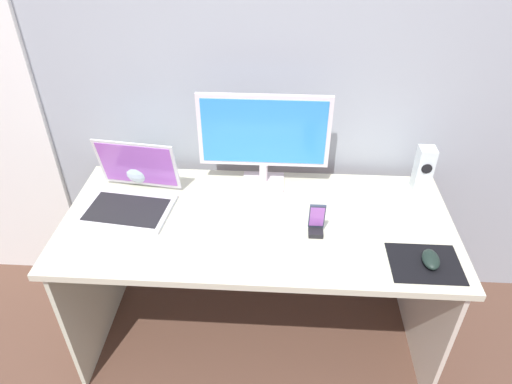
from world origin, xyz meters
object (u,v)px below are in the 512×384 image
at_px(speaker_right, 423,169).
at_px(fishbowl, 142,164).
at_px(mouse, 431,259).
at_px(phone_in_dock, 316,223).
at_px(monitor, 264,136).
at_px(laptop, 131,194).
at_px(keyboard_external, 250,259).

distance_m(speaker_right, fishbowl, 1.21).
xyz_separation_m(mouse, phone_in_dock, (-0.40, 0.14, 0.03)).
height_order(speaker_right, fishbowl, speaker_right).
height_order(monitor, laptop, monitor).
xyz_separation_m(monitor, laptop, (-0.53, -0.19, -0.18)).
height_order(speaker_right, phone_in_dock, speaker_right).
xyz_separation_m(monitor, phone_in_dock, (0.21, -0.33, -0.19)).
height_order(laptop, fishbowl, laptop).
bearing_deg(phone_in_dock, laptop, 169.34).
distance_m(laptop, mouse, 1.18).
relative_size(speaker_right, laptop, 0.53).
relative_size(monitor, laptop, 1.45).
bearing_deg(speaker_right, monitor, -179.98).
bearing_deg(laptop, fishbowl, 89.97).
bearing_deg(fishbowl, phone_in_dock, -23.26).
bearing_deg(speaker_right, keyboard_external, -145.44).
bearing_deg(mouse, laptop, 170.26).
xyz_separation_m(keyboard_external, mouse, (0.64, 0.02, 0.02)).
relative_size(fishbowl, keyboard_external, 0.40).
distance_m(speaker_right, phone_in_dock, 0.57).
relative_size(monitor, phone_in_dock, 3.93).
height_order(fishbowl, phone_in_dock, fishbowl).
distance_m(monitor, speaker_right, 0.69).
distance_m(mouse, phone_in_dock, 0.42).
bearing_deg(phone_in_dock, monitor, 123.38).
relative_size(fishbowl, phone_in_dock, 1.22).
distance_m(keyboard_external, mouse, 0.64).
distance_m(monitor, laptop, 0.59).
xyz_separation_m(fishbowl, keyboard_external, (0.51, -0.48, -0.08)).
relative_size(monitor, keyboard_external, 1.28).
bearing_deg(fishbowl, monitor, 0.50).
height_order(fishbowl, keyboard_external, fishbowl).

